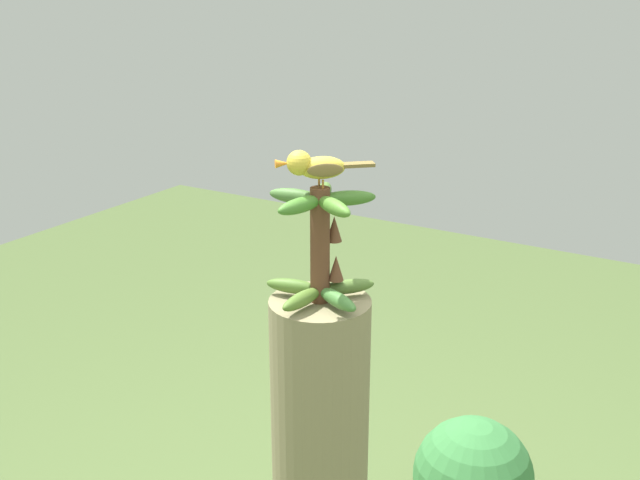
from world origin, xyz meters
TOP-DOWN VIEW (x-y plane):
  - banana_bunch at (0.00, 0.00)m, footprint 0.26×0.26m
  - perched_bird at (-0.01, -0.00)m, footprint 0.18×0.17m
  - tropical_shrub at (0.17, 0.73)m, footprint 0.41×0.41m

SIDE VIEW (x-z plane):
  - tropical_shrub at x=0.17m, z-range 0.04..0.55m
  - banana_bunch at x=0.00m, z-range 1.19..1.46m
  - perched_bird at x=-0.01m, z-range 1.47..1.55m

